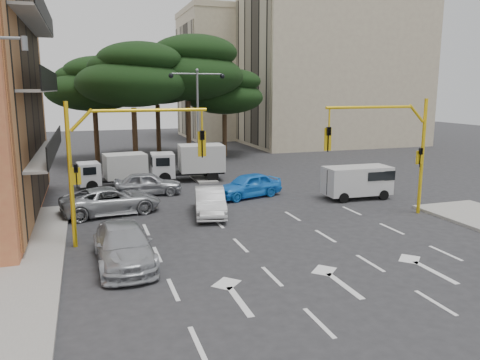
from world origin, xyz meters
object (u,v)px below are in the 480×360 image
at_px(car_silver_cross_a, 111,200).
at_px(box_truck_a, 113,171).
at_px(car_silver_cross_b, 148,183).
at_px(signal_mast_right, 394,141).
at_px(signal_mast_left, 115,153).
at_px(street_lamp_center, 198,104).
at_px(car_white_hatch, 210,202).
at_px(van_white, 357,182).
at_px(car_blue_compact, 248,185).
at_px(box_truck_b, 188,163).
at_px(car_silver_wagon, 124,245).

distance_m(car_silver_cross_a, box_truck_a, 7.03).
relative_size(car_silver_cross_a, car_silver_cross_b, 1.24).
distance_m(signal_mast_right, car_silver_cross_b, 14.72).
bearing_deg(signal_mast_left, street_lamp_center, 64.09).
distance_m(car_white_hatch, car_silver_cross_a, 5.22).
relative_size(street_lamp_center, van_white, 1.97).
bearing_deg(street_lamp_center, signal_mast_left, -115.91).
distance_m(car_blue_compact, box_truck_b, 6.72).
bearing_deg(signal_mast_left, car_blue_compact, 38.35).
bearing_deg(signal_mast_right, van_white, 82.34).
xyz_separation_m(signal_mast_right, car_silver_cross_b, (-11.22, 8.98, -3.18)).
bearing_deg(signal_mast_right, box_truck_b, 121.85).
xyz_separation_m(street_lamp_center, car_white_hatch, (-1.98, -10.89, -4.72)).
bearing_deg(box_truck_a, street_lamp_center, -79.41).
bearing_deg(car_blue_compact, van_white, 52.19).
height_order(signal_mast_right, car_silver_cross_a, signal_mast_right).
relative_size(signal_mast_right, box_truck_b, 1.15).
height_order(signal_mast_right, signal_mast_left, same).
relative_size(car_silver_cross_b, box_truck_a, 0.92).
bearing_deg(car_white_hatch, signal_mast_right, -7.94).
height_order(van_white, box_truck_a, box_truck_a).
bearing_deg(van_white, car_blue_compact, -109.21).
bearing_deg(car_blue_compact, car_silver_cross_b, -131.08).
bearing_deg(signal_mast_right, signal_mast_left, 180.00).
relative_size(signal_mast_right, box_truck_a, 1.34).
xyz_separation_m(van_white, box_truck_a, (-13.66, 8.00, 0.12)).
xyz_separation_m(signal_mast_right, box_truck_b, (-7.87, 12.67, -2.60)).
distance_m(signal_mast_right, car_blue_compact, 9.02).
xyz_separation_m(street_lamp_center, box_truck_b, (-1.06, -1.34, -4.14)).
xyz_separation_m(car_blue_compact, car_silver_wagon, (-8.08, -8.97, -0.00)).
distance_m(signal_mast_left, box_truck_a, 12.34).
bearing_deg(car_blue_compact, car_white_hatch, -61.35).
relative_size(car_white_hatch, van_white, 1.09).
bearing_deg(car_silver_wagon, signal_mast_right, 8.92).
height_order(car_silver_cross_b, van_white, van_white).
bearing_deg(car_white_hatch, car_silver_cross_a, 170.46).
bearing_deg(signal_mast_right, car_white_hatch, 160.43).
bearing_deg(box_truck_a, signal_mast_left, 170.68).
relative_size(signal_mast_left, van_white, 1.52).
distance_m(car_silver_wagon, car_silver_cross_b, 11.82).
bearing_deg(street_lamp_center, car_silver_wagon, -112.34).
height_order(car_silver_cross_b, box_truck_b, box_truck_b).
bearing_deg(car_silver_wagon, box_truck_a, 86.16).
bearing_deg(car_silver_cross_b, car_silver_cross_a, 156.28).
bearing_deg(car_white_hatch, car_silver_wagon, -118.64).
bearing_deg(car_silver_cross_b, box_truck_a, 39.84).
distance_m(car_silver_wagon, car_silver_cross_a, 7.60).
bearing_deg(van_white, car_silver_cross_a, -91.92).
height_order(van_white, box_truck_b, box_truck_b).
relative_size(car_silver_cross_b, van_white, 1.05).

